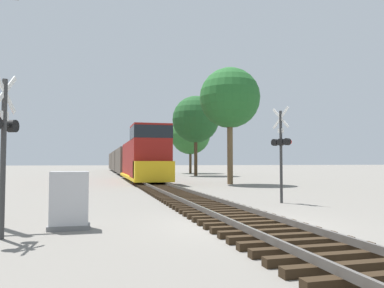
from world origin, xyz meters
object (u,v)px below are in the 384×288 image
tree_deep_background (190,135)px  tree_far_right (230,98)px  freight_train (125,161)px  crossing_signal_near (3,136)px  relay_cabinet (69,201)px  crossing_signal_far (281,146)px  tree_mid_background (196,119)px

tree_deep_background → tree_far_right: bearing=-97.7°
freight_train → tree_deep_background: tree_deep_background is taller
tree_deep_background → crossing_signal_near: bearing=-109.0°
relay_cabinet → tree_far_right: 21.61m
freight_train → tree_far_right: 29.28m
crossing_signal_near → crossing_signal_far: (9.78, 5.24, 0.10)m
freight_train → relay_cabinet: 46.09m
freight_train → tree_far_right: bearing=-77.6°
tree_mid_background → tree_deep_background: (1.80, 10.03, -1.21)m
relay_cabinet → tree_deep_background: (14.73, 45.99, 5.28)m
freight_train → crossing_signal_far: freight_train is taller
freight_train → tree_mid_background: 13.92m
tree_far_right → relay_cabinet: bearing=-121.7°
freight_train → crossing_signal_far: (3.68, -41.50, 0.52)m
crossing_signal_far → tree_mid_background: bearing=-27.5°
freight_train → crossing_signal_near: 47.15m
crossing_signal_near → crossing_signal_far: size_ratio=0.93×
tree_far_right → tree_deep_background: size_ratio=1.02×
freight_train → crossing_signal_far: bearing=-84.9°
crossing_signal_far → tree_mid_background: (4.57, 31.63, 4.78)m
tree_deep_background → freight_train: bearing=-179.1°
tree_far_right → tree_deep_background: tree_far_right is taller
freight_train → tree_deep_background: size_ratio=6.82×
freight_train → relay_cabinet: bearing=-95.8°
crossing_signal_near → relay_cabinet: 2.33m
relay_cabinet → freight_train: bearing=84.2°
tree_far_right → tree_mid_background: tree_mid_background is taller
crossing_signal_near → tree_far_right: size_ratio=0.41×
crossing_signal_near → tree_far_right: tree_far_right is taller
tree_far_right → tree_mid_background: size_ratio=0.90×
relay_cabinet → crossing_signal_near: bearing=-147.2°
freight_train → tree_mid_background: tree_mid_background is taller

